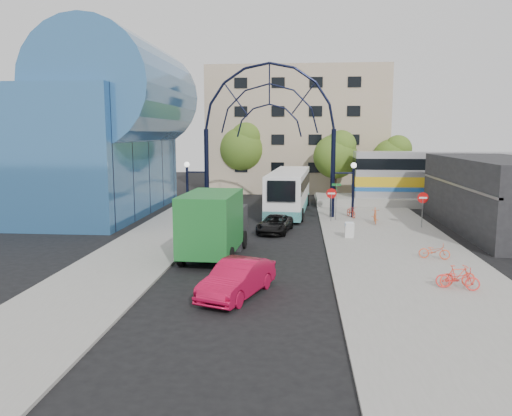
# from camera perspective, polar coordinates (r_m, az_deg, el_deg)

# --- Properties ---
(ground) EXTENTS (120.00, 120.00, 0.00)m
(ground) POSITION_cam_1_polar(r_m,az_deg,el_deg) (26.29, -0.45, -6.15)
(ground) COLOR black
(ground) RESTS_ON ground
(sidewalk_east) EXTENTS (8.00, 56.00, 0.12)m
(sidewalk_east) POSITION_cam_1_polar(r_m,az_deg,el_deg) (30.56, 15.45, -4.27)
(sidewalk_east) COLOR gray
(sidewalk_east) RESTS_ON ground
(plaza_west) EXTENTS (5.00, 50.00, 0.12)m
(plaza_west) POSITION_cam_1_polar(r_m,az_deg,el_deg) (33.23, -10.68, -3.08)
(plaza_west) COLOR gray
(plaza_west) RESTS_ON ground
(gateway_arch) EXTENTS (13.64, 0.44, 12.10)m
(gateway_arch) POSITION_cam_1_polar(r_m,az_deg,el_deg) (39.44, 1.53, 11.28)
(gateway_arch) COLOR black
(gateway_arch) RESTS_ON ground
(stop_sign) EXTENTS (0.80, 0.07, 2.50)m
(stop_sign) POSITION_cam_1_polar(r_m,az_deg,el_deg) (37.68, 8.61, 1.31)
(stop_sign) COLOR slate
(stop_sign) RESTS_ON sidewalk_east
(do_not_enter_sign) EXTENTS (0.76, 0.07, 2.48)m
(do_not_enter_sign) POSITION_cam_1_polar(r_m,az_deg,el_deg) (36.63, 18.52, 0.73)
(do_not_enter_sign) COLOR slate
(do_not_enter_sign) RESTS_ON sidewalk_east
(street_name_sign) EXTENTS (0.70, 0.70, 2.80)m
(street_name_sign) POSITION_cam_1_polar(r_m,az_deg,el_deg) (38.28, 9.16, 1.62)
(street_name_sign) COLOR slate
(street_name_sign) RESTS_ON sidewalk_east
(sandwich_board) EXTENTS (0.55, 0.61, 0.99)m
(sandwich_board) POSITION_cam_1_polar(r_m,az_deg,el_deg) (32.00, 10.64, -2.28)
(sandwich_board) COLOR white
(sandwich_board) RESTS_ON sidewalk_east
(transit_hall) EXTENTS (16.50, 18.00, 14.50)m
(transit_hall) POSITION_cam_1_polar(r_m,az_deg,el_deg) (44.05, -18.89, 8.12)
(transit_hall) COLOR #33679E
(transit_hall) RESTS_ON ground
(commercial_block_east) EXTENTS (6.00, 16.00, 5.00)m
(commercial_block_east) POSITION_cam_1_polar(r_m,az_deg,el_deg) (38.05, 25.90, 1.39)
(commercial_block_east) COLOR black
(commercial_block_east) RESTS_ON ground
(apartment_block) EXTENTS (20.00, 12.10, 14.00)m
(apartment_block) POSITION_cam_1_polar(r_m,az_deg,el_deg) (60.29, 4.70, 8.82)
(apartment_block) COLOR tan
(apartment_block) RESTS_ON ground
(train_platform) EXTENTS (32.00, 5.00, 0.80)m
(train_platform) POSITION_cam_1_polar(r_m,az_deg,el_deg) (50.85, 25.22, 0.64)
(train_platform) COLOR gray
(train_platform) RESTS_ON ground
(train_car) EXTENTS (25.10, 3.05, 4.20)m
(train_car) POSITION_cam_1_polar(r_m,az_deg,el_deg) (50.60, 25.40, 3.44)
(train_car) COLOR #B7B7BC
(train_car) RESTS_ON train_platform
(tree_north_a) EXTENTS (4.48, 4.48, 7.00)m
(tree_north_a) POSITION_cam_1_polar(r_m,az_deg,el_deg) (51.41, 9.22, 6.13)
(tree_north_a) COLOR #382314
(tree_north_a) RESTS_ON ground
(tree_north_b) EXTENTS (5.12, 5.12, 8.00)m
(tree_north_b) POSITION_cam_1_polar(r_m,az_deg,el_deg) (55.62, -1.47, 7.09)
(tree_north_b) COLOR #382314
(tree_north_b) RESTS_ON ground
(tree_north_c) EXTENTS (4.16, 4.16, 6.50)m
(tree_north_c) POSITION_cam_1_polar(r_m,az_deg,el_deg) (54.16, 15.43, 5.70)
(tree_north_c) COLOR #382314
(tree_north_c) RESTS_ON ground
(city_bus) EXTENTS (3.67, 12.92, 3.51)m
(city_bus) POSITION_cam_1_polar(r_m,az_deg,el_deg) (42.56, 3.80, 1.99)
(city_bus) COLOR white
(city_bus) RESTS_ON ground
(green_truck) EXTENTS (3.01, 7.23, 3.59)m
(green_truck) POSITION_cam_1_polar(r_m,az_deg,el_deg) (27.21, -4.72, -1.81)
(green_truck) COLOR black
(green_truck) RESTS_ON ground
(black_suv) EXTENTS (2.59, 4.48, 1.17)m
(black_suv) POSITION_cam_1_polar(r_m,az_deg,el_deg) (33.84, 2.17, -1.82)
(black_suv) COLOR black
(black_suv) RESTS_ON ground
(red_sedan) EXTENTS (3.00, 4.80, 1.49)m
(red_sedan) POSITION_cam_1_polar(r_m,az_deg,el_deg) (20.73, -2.15, -8.07)
(red_sedan) COLOR #B60B33
(red_sedan) RESTS_ON ground
(bike_near_a) EXTENTS (1.04, 1.78, 0.88)m
(bike_near_a) POSITION_cam_1_polar(r_m,az_deg,el_deg) (39.99, 10.83, -0.40)
(bike_near_a) COLOR #EB462F
(bike_near_a) RESTS_ON sidewalk_east
(bike_near_b) EXTENTS (0.67, 1.90, 1.12)m
(bike_near_b) POSITION_cam_1_polar(r_m,az_deg,el_deg) (37.62, 13.46, -0.86)
(bike_near_b) COLOR orange
(bike_near_b) RESTS_ON sidewalk_east
(bike_far_a) EXTENTS (1.66, 0.90, 0.83)m
(bike_far_a) POSITION_cam_1_polar(r_m,az_deg,el_deg) (27.93, 19.72, -4.66)
(bike_far_a) COLOR #F55831
(bike_far_a) RESTS_ON sidewalk_east
(bike_far_b) EXTENTS (1.68, 0.79, 0.97)m
(bike_far_b) POSITION_cam_1_polar(r_m,az_deg,el_deg) (23.23, 22.05, -7.22)
(bike_far_b) COLOR #FB4932
(bike_far_b) RESTS_ON sidewalk_east
(bike_far_c) EXTENTS (1.87, 1.11, 0.93)m
(bike_far_c) POSITION_cam_1_polar(r_m,az_deg,el_deg) (22.93, 22.06, -7.49)
(bike_far_c) COLOR #FE3732
(bike_far_c) RESTS_ON sidewalk_east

